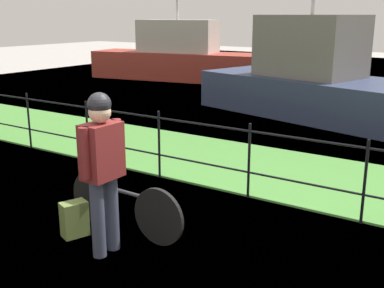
# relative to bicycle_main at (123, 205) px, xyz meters

# --- Properties ---
(ground_plane) EXTENTS (60.00, 60.00, 0.00)m
(ground_plane) POSITION_rel_bicycle_main_xyz_m (0.68, -0.33, -0.34)
(ground_plane) COLOR #9E9993
(grass_strip) EXTENTS (27.00, 2.40, 0.03)m
(grass_strip) POSITION_rel_bicycle_main_xyz_m (0.68, 2.95, -0.32)
(grass_strip) COLOR #478438
(grass_strip) RESTS_ON ground
(iron_fence) EXTENTS (18.04, 0.04, 1.03)m
(iron_fence) POSITION_rel_bicycle_main_xyz_m (0.68, 1.74, 0.26)
(iron_fence) COLOR black
(iron_fence) RESTS_ON ground
(bicycle_main) EXTENTS (1.62, 0.17, 0.64)m
(bicycle_main) POSITION_rel_bicycle_main_xyz_m (0.00, 0.00, 0.00)
(bicycle_main) COLOR black
(bicycle_main) RESTS_ON ground
(wooden_crate) EXTENTS (0.38, 0.29, 0.27)m
(wooden_crate) POSITION_rel_bicycle_main_xyz_m (-0.35, 0.01, 0.43)
(wooden_crate) COLOR brown
(wooden_crate) RESTS_ON bicycle_main
(terrier_dog) EXTENTS (0.32, 0.15, 0.18)m
(terrier_dog) POSITION_rel_bicycle_main_xyz_m (-0.33, 0.01, 0.64)
(terrier_dog) COLOR silver
(terrier_dog) RESTS_ON wooden_crate
(cyclist_person) EXTENTS (0.27, 0.54, 1.68)m
(cyclist_person) POSITION_rel_bicycle_main_xyz_m (0.16, -0.45, 0.66)
(cyclist_person) COLOR #383D51
(cyclist_person) RESTS_ON ground
(backpack_on_paving) EXTENTS (0.26, 0.32, 0.40)m
(backpack_on_paving) POSITION_rel_bicycle_main_xyz_m (-0.40, -0.36, -0.14)
(backpack_on_paving) COLOR olive
(backpack_on_paving) RESTS_ON ground
(moored_boat_mid) EXTENTS (5.69, 3.60, 4.00)m
(moored_boat_mid) POSITION_rel_bicycle_main_xyz_m (-0.69, 7.63, 0.52)
(moored_boat_mid) COLOR #2D3856
(moored_boat_mid) RESTS_ON ground
(moored_boat_far) EXTENTS (6.90, 2.82, 3.82)m
(moored_boat_far) POSITION_rel_bicycle_main_xyz_m (-7.18, 11.25, 0.47)
(moored_boat_far) COLOR #9E3328
(moored_boat_far) RESTS_ON ground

